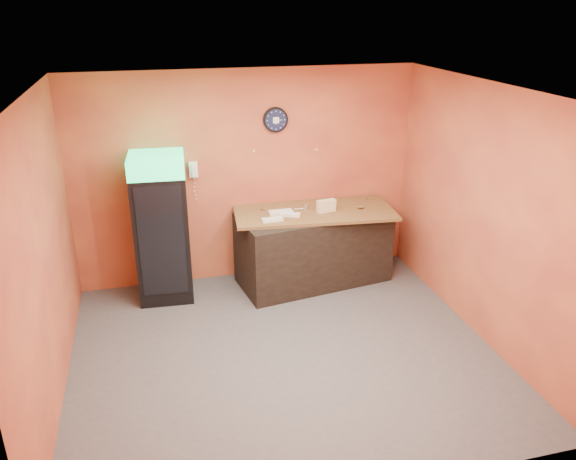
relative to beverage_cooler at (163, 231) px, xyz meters
name	(u,v)px	position (x,y,z in m)	size (l,w,h in m)	color
floor	(284,352)	(1.15, -1.61, -0.91)	(4.50, 4.50, 0.00)	#47474C
back_wall	(247,177)	(1.15, 0.39, 0.49)	(4.50, 0.02, 2.80)	#D9703D
left_wall	(43,258)	(-1.10, -1.61, 0.49)	(0.02, 4.00, 2.80)	#D9703D
right_wall	(484,215)	(3.40, -1.61, 0.49)	(0.02, 4.00, 2.80)	#D9703D
ceiling	(283,92)	(1.15, -1.61, 1.89)	(4.50, 4.00, 0.02)	white
beverage_cooler	(163,231)	(0.00, 0.00, 0.00)	(0.69, 0.70, 1.87)	black
prep_counter	(313,247)	(1.95, -0.05, -0.42)	(1.97, 0.87, 0.98)	black
wall_clock	(276,120)	(1.54, 0.36, 1.23)	(0.32, 0.06, 0.32)	black
wall_phone	(193,170)	(0.45, 0.34, 0.66)	(0.11, 0.10, 0.20)	white
butcher_paper	(314,212)	(1.95, -0.05, 0.09)	(2.07, 0.93, 0.04)	brown
sub_roll_stack	(326,206)	(2.08, -0.14, 0.19)	(0.26, 0.13, 0.16)	beige
wrapped_sandwich_left	(272,220)	(1.33, -0.29, 0.13)	(0.26, 0.10, 0.04)	silver
wrapped_sandwich_mid	(290,215)	(1.59, -0.17, 0.13)	(0.25, 0.10, 0.04)	silver
wrapped_sandwich_right	(281,212)	(1.49, -0.07, 0.13)	(0.30, 0.12, 0.04)	silver
kitchen_tool	(306,207)	(1.86, 0.02, 0.14)	(0.07, 0.07, 0.07)	silver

